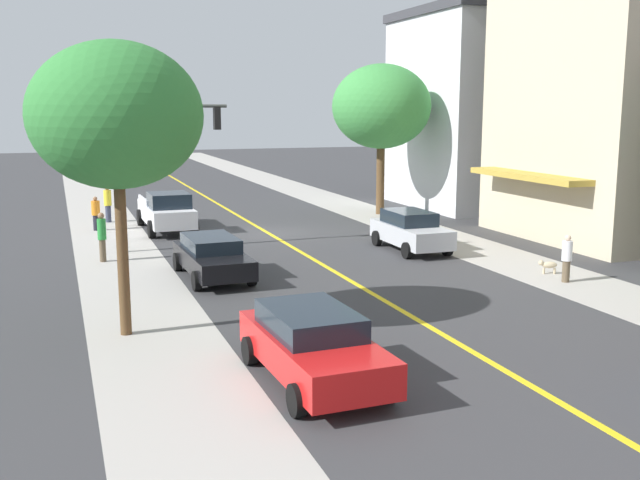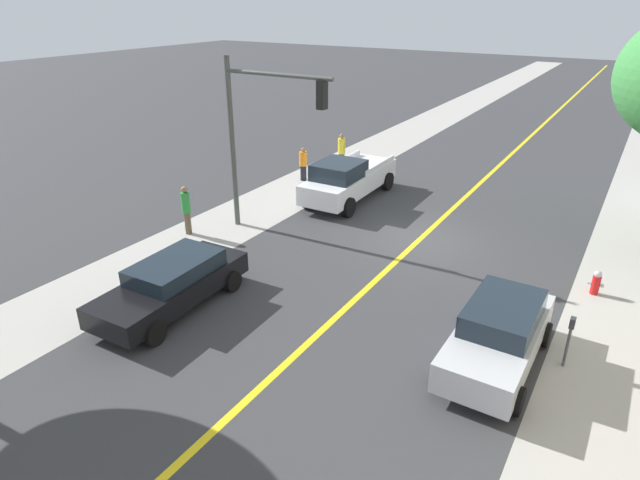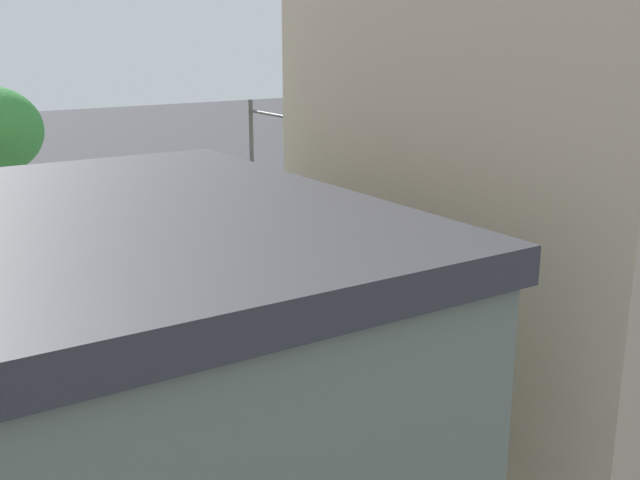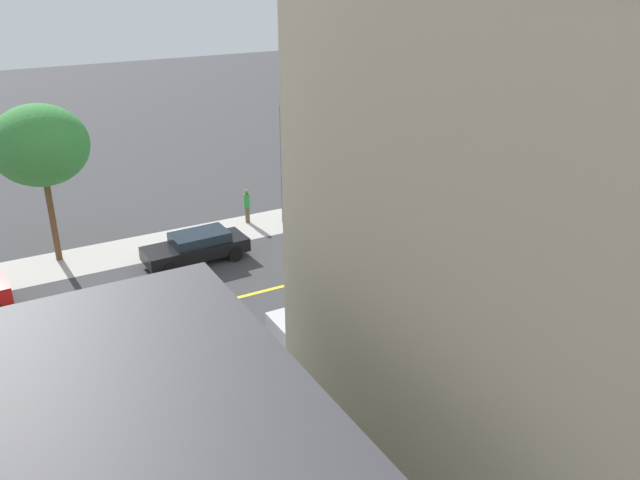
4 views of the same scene
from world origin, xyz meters
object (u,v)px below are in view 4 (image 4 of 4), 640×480
object	(u,v)px
fire_hydrant	(459,311)
pedestrian_yellow_shirt	(410,181)
parking_meter	(367,325)
black_sedan_right_curb	(197,246)
pedestrian_green_shirt	(247,205)
street_tree_right_corner	(40,146)
pedestrian_white_shirt	(174,403)
street_tree_left_near	(603,170)
white_pickup_truck	(381,204)
silver_sedan_left_curb	(329,314)
traffic_light_mast	(294,153)
small_dog	(216,408)
pedestrian_orange_shirt	(369,186)

from	to	relation	value
fire_hydrant	pedestrian_yellow_shirt	bearing A→B (deg)	-28.96
parking_meter	black_sedan_right_curb	xyz separation A→B (m)	(9.97, 2.90, -0.14)
black_sedan_right_curb	pedestrian_green_shirt	distance (m)	5.22
street_tree_right_corner	black_sedan_right_curb	xyz separation A→B (m)	(-3.36, -5.61, -4.75)
pedestrian_green_shirt	pedestrian_white_shirt	bearing A→B (deg)	25.83
street_tree_left_near	white_pickup_truck	size ratio (longest dim) A/B	1.40
fire_hydrant	silver_sedan_left_curb	distance (m)	5.18
silver_sedan_left_curb	traffic_light_mast	bearing A→B (deg)	-109.82
street_tree_left_near	small_dog	world-z (taller)	street_tree_left_near
black_sedan_right_curb	white_pickup_truck	distance (m)	10.34
street_tree_right_corner	pedestrian_green_shirt	world-z (taller)	street_tree_right_corner
small_dog	silver_sedan_left_curb	bearing A→B (deg)	-42.75
street_tree_right_corner	silver_sedan_left_curb	xyz separation A→B (m)	(-11.88, -7.77, -4.67)
silver_sedan_left_curb	small_dog	size ratio (longest dim) A/B	6.76
street_tree_left_near	pedestrian_white_shirt	bearing A→B (deg)	87.37
pedestrian_orange_shirt	small_dog	world-z (taller)	pedestrian_orange_shirt
black_sedan_right_curb	pedestrian_green_shirt	size ratio (longest dim) A/B	2.60
pedestrian_orange_shirt	pedestrian_white_shirt	bearing A→B (deg)	-140.22
street_tree_right_corner	parking_meter	size ratio (longest dim) A/B	5.40
fire_hydrant	parking_meter	world-z (taller)	parking_meter
black_sedan_right_curb	white_pickup_truck	bearing A→B (deg)	178.35
fire_hydrant	pedestrian_white_shirt	xyz separation A→B (m)	(-0.73, 11.63, 0.46)
silver_sedan_left_curb	pedestrian_orange_shirt	distance (m)	15.02
black_sedan_right_curb	pedestrian_green_shirt	xyz separation A→B (m)	(3.34, -4.00, 0.26)
street_tree_left_near	silver_sedan_left_curb	world-z (taller)	street_tree_left_near
black_sedan_right_curb	silver_sedan_left_curb	size ratio (longest dim) A/B	1.11
parking_meter	small_dog	distance (m)	6.38
pedestrian_white_shirt	small_dog	bearing A→B (deg)	73.93
street_tree_right_corner	fire_hydrant	distance (m)	19.22
traffic_light_mast	pedestrian_orange_shirt	xyz separation A→B (m)	(2.08, -5.91, -3.29)
street_tree_left_near	silver_sedan_left_curb	bearing A→B (deg)	72.58
street_tree_right_corner	fire_hydrant	world-z (taller)	street_tree_right_corner
traffic_light_mast	pedestrian_orange_shirt	bearing A→B (deg)	109.36
silver_sedan_left_curb	pedestrian_green_shirt	bearing A→B (deg)	-98.51
street_tree_left_near	silver_sedan_left_curb	distance (m)	11.57
traffic_light_mast	black_sedan_right_curb	world-z (taller)	traffic_light_mast
silver_sedan_left_curb	pedestrian_yellow_shirt	distance (m)	16.18
street_tree_right_corner	pedestrian_orange_shirt	xyz separation A→B (m)	(-0.19, -17.20, -4.66)
parking_meter	small_dog	world-z (taller)	parking_meter
parking_meter	pedestrian_green_shirt	world-z (taller)	pedestrian_green_shirt
street_tree_right_corner	white_pickup_truck	size ratio (longest dim) A/B	1.28
street_tree_left_near	street_tree_right_corner	bearing A→B (deg)	49.79
small_dog	pedestrian_white_shirt	bearing A→B (deg)	103.28
fire_hydrant	pedestrian_orange_shirt	distance (m)	14.09
street_tree_left_near	parking_meter	bearing A→B (deg)	79.65
street_tree_left_near	small_dog	xyz separation A→B (m)	(0.57, 15.51, -5.42)
parking_meter	street_tree_right_corner	bearing A→B (deg)	32.56
fire_hydrant	traffic_light_mast	distance (m)	11.94
street_tree_right_corner	parking_meter	xyz separation A→B (m)	(-13.33, -8.51, -4.60)
fire_hydrant	black_sedan_right_curb	distance (m)	12.37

